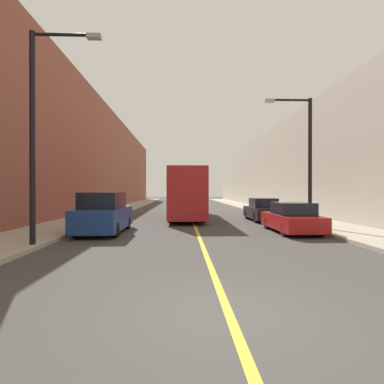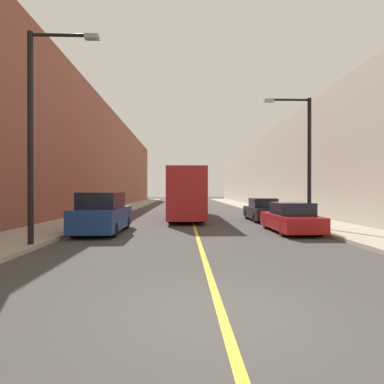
{
  "view_description": "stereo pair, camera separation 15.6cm",
  "coord_description": "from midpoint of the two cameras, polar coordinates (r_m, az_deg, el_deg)",
  "views": [
    {
      "loc": [
        -0.8,
        -4.81,
        2.06
      ],
      "look_at": [
        0.08,
        19.54,
        1.96
      ],
      "focal_mm": 28.0,
      "sensor_mm": 36.0,
      "label": 1
    },
    {
      "loc": [
        -0.64,
        -4.82,
        2.06
      ],
      "look_at": [
        0.08,
        19.54,
        1.96
      ],
      "focal_mm": 28.0,
      "sensor_mm": 36.0,
      "label": 2
    }
  ],
  "objects": [
    {
      "name": "street_lamp_right",
      "position": [
        17.13,
        20.97,
        7.0
      ],
      "size": [
        2.52,
        0.24,
        6.83
      ],
      "color": "black",
      "rests_on": "sidewalk_right"
    },
    {
      "name": "parked_suv_left",
      "position": [
        15.29,
        -16.32,
        -4.08
      ],
      "size": [
        1.95,
        4.81,
        1.98
      ],
      "color": "navy",
      "rests_on": "ground"
    },
    {
      "name": "ground_plane",
      "position": [
        5.29,
        6.76,
        -22.67
      ],
      "size": [
        200.0,
        200.0,
        0.0
      ],
      "primitive_type": "plane",
      "color": "#3F3D3A"
    },
    {
      "name": "car_right_mid",
      "position": [
        21.11,
        13.44,
        -3.48
      ],
      "size": [
        1.76,
        4.22,
        1.56
      ],
      "color": "black",
      "rests_on": "ground"
    },
    {
      "name": "street_lamp_left",
      "position": [
        12.2,
        -27.16,
        11.55
      ],
      "size": [
        2.52,
        0.24,
        7.55
      ],
      "color": "black",
      "rests_on": "sidewalk_left"
    },
    {
      "name": "bus",
      "position": [
        23.1,
        -0.98,
        -0.23
      ],
      "size": [
        2.44,
        11.77,
        3.53
      ],
      "color": "#AD1E1E",
      "rests_on": "ground"
    },
    {
      "name": "road_center_line",
      "position": [
        34.88,
        -0.52,
        -3.16
      ],
      "size": [
        0.16,
        72.0,
        0.01
      ],
      "primitive_type": "cube",
      "color": "gold",
      "rests_on": "ground"
    },
    {
      "name": "sidewalk_left",
      "position": [
        35.51,
        -12.6,
        -2.98
      ],
      "size": [
        3.3,
        72.0,
        0.16
      ],
      "primitive_type": "cube",
      "color": "#A89E8C",
      "rests_on": "ground"
    },
    {
      "name": "car_right_near",
      "position": [
        15.63,
        18.57,
        -4.88
      ],
      "size": [
        1.87,
        4.36,
        1.49
      ],
      "color": "maroon",
      "rests_on": "ground"
    },
    {
      "name": "building_row_right",
      "position": [
        36.84,
        17.01,
        3.97
      ],
      "size": [
        4.0,
        72.0,
        8.95
      ],
      "primitive_type": "cube",
      "color": "#B7B2A3",
      "rests_on": "ground"
    },
    {
      "name": "building_row_left",
      "position": [
        36.52,
        -18.27,
        6.2
      ],
      "size": [
        4.0,
        72.0,
        11.74
      ],
      "primitive_type": "cube",
      "color": "brown",
      "rests_on": "ground"
    },
    {
      "name": "sidewalk_right",
      "position": [
        35.81,
        11.46,
        -2.95
      ],
      "size": [
        3.3,
        72.0,
        0.16
      ],
      "primitive_type": "cube",
      "color": "#A89E8C",
      "rests_on": "ground"
    }
  ]
}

